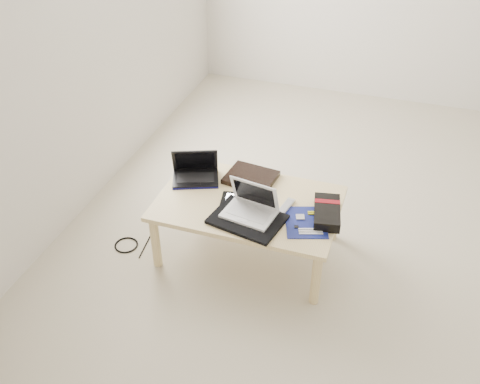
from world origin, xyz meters
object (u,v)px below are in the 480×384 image
(white_laptop, at_px, (251,207))
(gpu_box, at_px, (327,212))
(netbook, at_px, (195,173))
(coffee_table, at_px, (248,208))

(white_laptop, distance_m, gpu_box, 0.45)
(white_laptop, xyz_separation_m, gpu_box, (0.43, 0.13, -0.03))
(white_laptop, relative_size, gpu_box, 1.01)
(white_laptop, bearing_deg, netbook, 150.53)
(netbook, bearing_deg, white_laptop, -29.47)
(coffee_table, bearing_deg, white_laptop, -66.27)
(netbook, bearing_deg, coffee_table, -18.32)
(netbook, xyz_separation_m, white_laptop, (0.45, -0.26, 0.02))
(netbook, height_order, gpu_box, netbook)
(coffee_table, distance_m, white_laptop, 0.18)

